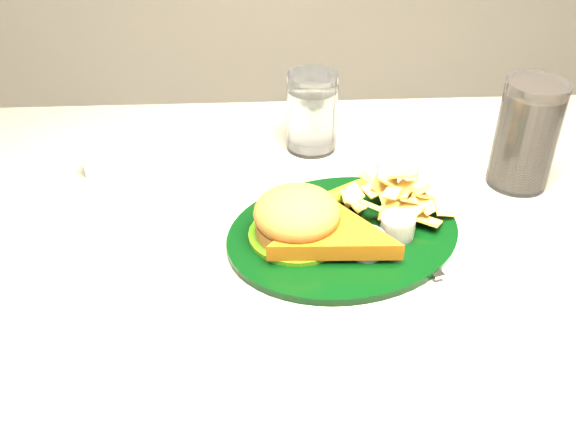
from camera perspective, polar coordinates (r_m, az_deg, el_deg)
The scene contains 6 objects.
table at distance 1.12m, azimuth 1.97°, elevation -16.85°, with size 1.20×0.80×0.75m, color gray, non-canonical shape.
dinner_plate at distance 0.82m, azimuth 5.05°, elevation 0.14°, with size 0.31×0.26×0.07m, color black, non-canonical shape.
water_glass at distance 1.01m, azimuth 2.15°, elevation 9.21°, with size 0.08×0.08×0.12m, color white.
cola_glass at distance 0.97m, azimuth 20.43°, elevation 6.77°, with size 0.09×0.09×0.16m, color black.
fork_napkin at distance 0.84m, azimuth 10.57°, elevation -1.83°, with size 0.15×0.19×0.01m, color white, non-canonical shape.
ramekin at distance 1.01m, azimuth -16.46°, elevation 4.42°, with size 0.04×0.04×0.03m, color white.
Camera 1 is at (-0.07, -0.69, 1.25)m, focal length 40.00 mm.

